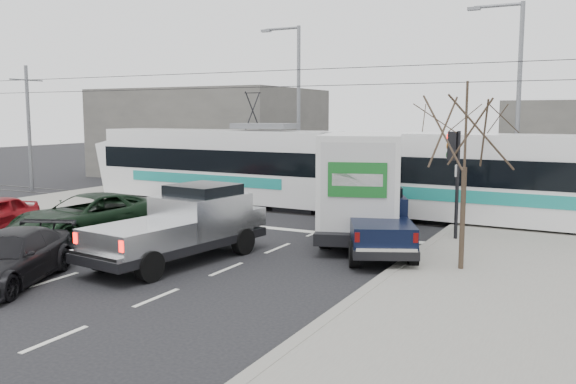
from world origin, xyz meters
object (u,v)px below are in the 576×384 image
at_px(street_lamp_far, 296,99).
at_px(green_car, 89,216).
at_px(street_lamp_near, 514,95).
at_px(tram, 343,171).
at_px(box_truck, 364,186).
at_px(bare_tree, 466,133).
at_px(traffic_signal, 454,161).
at_px(silver_pickup, 186,224).
at_px(navy_pickup, 377,221).
at_px(dark_car, 9,258).

relative_size(street_lamp_far, green_car, 1.63).
height_order(street_lamp_near, green_car, street_lamp_near).
distance_m(tram, box_truck, 5.23).
bearing_deg(box_truck, bare_tree, -56.92).
bearing_deg(tram, green_car, -120.54).
distance_m(traffic_signal, green_car, 12.62).
xyz_separation_m(street_lamp_near, silver_pickup, (-7.29, -13.60, -4.03)).
bearing_deg(bare_tree, box_truck, 139.79).
bearing_deg(green_car, bare_tree, 14.49).
relative_size(street_lamp_far, navy_pickup, 1.76).
bearing_deg(bare_tree, street_lamp_near, 91.42).
height_order(street_lamp_far, box_truck, street_lamp_far).
xyz_separation_m(street_lamp_far, green_car, (-0.74, -14.56, -4.35)).
xyz_separation_m(tram, box_truck, (2.61, -4.54, -0.07)).
distance_m(street_lamp_far, dark_car, 20.32).
xyz_separation_m(bare_tree, tram, (-6.70, 7.99, -1.92)).
relative_size(traffic_signal, silver_pickup, 0.58).
relative_size(navy_pickup, green_car, 0.93).
relative_size(silver_pickup, green_car, 1.13).
bearing_deg(street_lamp_far, navy_pickup, -53.68).
bearing_deg(street_lamp_near, tram, -151.31).
distance_m(street_lamp_far, tram, 8.17).
bearing_deg(street_lamp_far, box_truck, -52.53).
xyz_separation_m(street_lamp_near, navy_pickup, (-2.56, -10.16, -4.11)).
xyz_separation_m(street_lamp_far, navy_pickup, (8.94, -12.16, -4.11)).
relative_size(box_truck, navy_pickup, 1.50).
xyz_separation_m(green_car, dark_car, (2.53, -5.19, -0.10)).
xyz_separation_m(street_lamp_far, tram, (5.09, -5.51, -3.24)).
relative_size(bare_tree, street_lamp_far, 0.56).
xyz_separation_m(tram, green_car, (-5.83, -9.05, -1.11)).
relative_size(street_lamp_far, tram, 0.35).
height_order(traffic_signal, street_lamp_far, street_lamp_far).
relative_size(silver_pickup, navy_pickup, 1.21).
distance_m(traffic_signal, dark_car, 13.71).
relative_size(tram, box_truck, 3.36).
height_order(bare_tree, traffic_signal, bare_tree).
xyz_separation_m(bare_tree, traffic_signal, (-1.13, 4.00, -1.05)).
bearing_deg(box_truck, traffic_signal, -6.32).
bearing_deg(dark_car, bare_tree, 9.67).
xyz_separation_m(box_truck, dark_car, (-5.91, -9.70, -1.14)).
relative_size(box_truck, green_car, 1.40).
height_order(street_lamp_near, street_lamp_far, same).
xyz_separation_m(bare_tree, street_lamp_near, (-0.29, 11.50, 1.32)).
height_order(tram, green_car, tram).
relative_size(tram, dark_car, 5.68).
height_order(silver_pickup, green_car, silver_pickup).
xyz_separation_m(bare_tree, street_lamp_far, (-11.79, 13.50, 1.32)).
xyz_separation_m(street_lamp_near, dark_car, (-9.72, -17.75, -4.45)).
xyz_separation_m(silver_pickup, box_truck, (3.49, 5.55, 0.72)).
distance_m(bare_tree, silver_pickup, 8.31).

